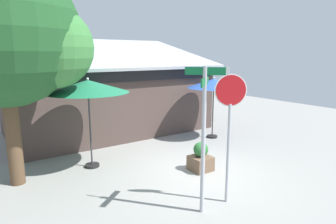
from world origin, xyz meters
TOP-DOWN VIEW (x-y plane):
  - ground_plane at (0.00, 0.00)m, footprint 28.00×28.00m
  - cafe_building at (-0.09, 5.98)m, footprint 8.86×5.55m
  - street_sign_post at (-1.28, -1.94)m, footprint 0.66×0.71m
  - stop_sign at (-0.50, -1.92)m, footprint 0.63×0.38m
  - patio_umbrella_forest_green_left at (-2.35, 1.98)m, footprint 2.42×2.42m
  - patio_umbrella_royal_blue_center at (2.95, 2.25)m, footprint 2.16×2.16m
  - shade_tree at (-4.27, 1.90)m, footprint 3.96×3.76m
  - sidewalk_planter at (0.24, -0.13)m, footprint 0.60×0.60m

SIDE VIEW (x-z plane):
  - ground_plane at x=0.00m, z-range -0.10..0.00m
  - sidewalk_planter at x=0.24m, z-range -0.07..0.81m
  - cafe_building at x=-0.09m, z-range -0.51..3.70m
  - street_sign_post at x=-1.28m, z-range 0.34..3.54m
  - stop_sign at x=-0.50m, z-range 0.56..3.58m
  - patio_umbrella_royal_blue_center at x=2.95m, z-range 0.99..3.52m
  - patio_umbrella_forest_green_left at x=-2.35m, z-range 1.10..3.87m
  - shade_tree at x=-4.27m, z-range 0.98..6.84m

